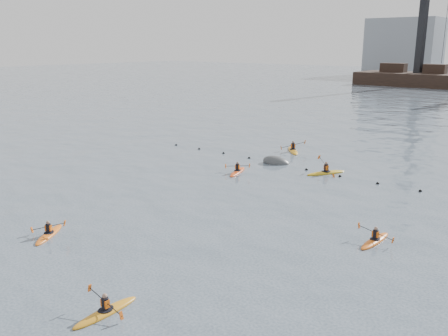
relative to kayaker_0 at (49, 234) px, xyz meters
The scene contains 9 objects.
ground 5.98m from the kayaker_0, 17.38° to the right, with size 400.00×400.00×0.00m, color #394353.
float_line 21.39m from the kayaker_0, 75.92° to the left, with size 33.24×0.73×0.24m.
kayaker_0 is the anchor object (origin of this frame).
kayaker_1 8.98m from the kayaker_0, 17.66° to the right, with size 1.98×2.92×1.00m.
kayaker_2 16.47m from the kayaker_0, 90.49° to the left, with size 2.02×3.14×1.00m.
kayaker_3 21.33m from the kayaker_0, 75.23° to the left, with size 2.28×3.31×1.40m.
kayaker_4 17.12m from the kayaker_0, 36.79° to the left, with size 1.99×2.94×0.93m.
kayaker_5 25.93m from the kayaker_0, 91.86° to the left, with size 2.86×3.10×1.19m.
mooring_buoy 20.97m from the kayaker_0, 88.36° to the left, with size 2.43×1.43×1.21m, color #434548.
Camera 1 is at (16.45, -10.36, 9.85)m, focal length 38.00 mm.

